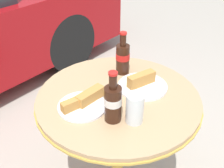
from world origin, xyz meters
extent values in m
cylinder|color=gold|center=(0.00, 0.00, 0.39)|extent=(0.06, 0.06, 0.74)
cylinder|color=gold|center=(0.00, 0.00, 0.75)|extent=(0.78, 0.78, 0.01)
cylinder|color=tan|center=(0.00, 0.00, 0.77)|extent=(0.77, 0.77, 0.02)
cylinder|color=#33190F|center=(-0.14, -0.09, 0.86)|extent=(0.07, 0.07, 0.16)
cylinder|color=silver|center=(-0.14, -0.09, 0.88)|extent=(0.07, 0.07, 0.03)
cylinder|color=#33190F|center=(-0.14, -0.09, 0.97)|extent=(0.03, 0.03, 0.06)
cylinder|color=red|center=(-0.14, -0.09, 1.00)|extent=(0.04, 0.04, 0.01)
cylinder|color=#33190F|center=(0.18, 0.12, 0.86)|extent=(0.07, 0.07, 0.16)
cylinder|color=red|center=(0.18, 0.12, 0.87)|extent=(0.07, 0.07, 0.03)
cylinder|color=#33190F|center=(0.18, 0.12, 0.96)|extent=(0.03, 0.03, 0.06)
cylinder|color=red|center=(0.18, 0.12, 1.00)|extent=(0.04, 0.04, 0.01)
cylinder|color=silver|center=(-0.09, -0.16, 0.83)|extent=(0.07, 0.07, 0.10)
cylinder|color=silver|center=(-0.09, -0.16, 0.84)|extent=(0.07, 0.07, 0.13)
cylinder|color=white|center=(0.13, -0.05, 0.78)|extent=(0.24, 0.24, 0.01)
cube|color=white|center=(0.13, -0.05, 0.79)|extent=(0.18, 0.18, 0.00)
cube|color=#B77F3D|center=(0.13, -0.04, 0.82)|extent=(0.15, 0.08, 0.06)
cylinder|color=white|center=(-0.17, 0.07, 0.78)|extent=(0.22, 0.22, 0.01)
cube|color=white|center=(-0.17, 0.07, 0.79)|extent=(0.16, 0.16, 0.00)
cube|color=#B77F3D|center=(-0.21, 0.08, 0.81)|extent=(0.12, 0.06, 0.04)
cube|color=#B77F3D|center=(-0.12, 0.06, 0.82)|extent=(0.15, 0.05, 0.05)
cylinder|color=black|center=(0.90, 1.42, 0.31)|extent=(0.61, 0.22, 0.61)
camera|label=1|loc=(-0.83, -0.66, 1.55)|focal=45.00mm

